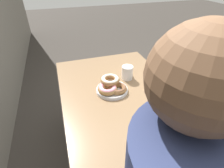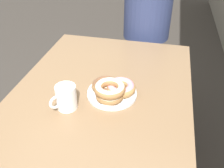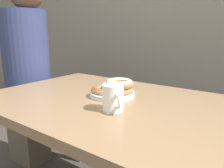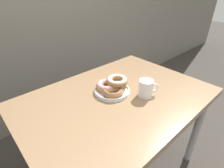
% 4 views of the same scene
% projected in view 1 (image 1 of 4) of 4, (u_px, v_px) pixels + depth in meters
% --- Properties ---
extents(ground_plane, '(14.00, 14.00, 0.00)m').
position_uv_depth(ground_plane, '(131.00, 147.00, 1.67)').
color(ground_plane, '#38332D').
extents(dining_table, '(1.14, 0.81, 0.71)m').
position_uv_depth(dining_table, '(119.00, 98.00, 1.28)').
color(dining_table, '#846647').
rests_on(dining_table, ground_plane).
extents(donut_plate, '(0.24, 0.23, 0.09)m').
position_uv_depth(donut_plate, '(111.00, 86.00, 1.22)').
color(donut_plate, white).
rests_on(donut_plate, dining_table).
extents(coffee_mug, '(0.11, 0.09, 0.11)m').
position_uv_depth(coffee_mug, '(127.00, 72.00, 1.34)').
color(coffee_mug, white).
rests_on(coffee_mug, dining_table).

